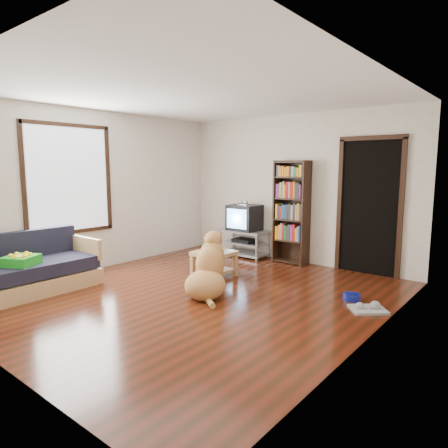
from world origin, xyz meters
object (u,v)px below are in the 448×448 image
Objects in this scene: laptop at (213,251)px; dog at (208,271)px; grey_rag at (368,310)px; green_cushion at (21,260)px; dog_bowl at (352,297)px; sofa at (28,273)px; coffee_table at (214,259)px; tv_stand at (244,242)px; bookshelf at (292,207)px; crt_tv at (245,217)px.

laptop is 0.38× the size of dog.
laptop is 2.43m from grey_rag.
green_cushion is 4.32m from dog_bowl.
sofa is at bearing -134.59° from laptop.
green_cushion is 0.67× the size of coffee_table.
bookshelf reaches higher than tv_stand.
tv_stand is 0.95× the size of dog.
green_cushion reaches higher than coffee_table.
tv_stand is 2.37m from dog.
sofa is (-1.92, -3.72, -0.74)m from bookshelf.
grey_rag is (3.73, 2.34, -0.47)m from green_cushion.
dog is at bearing 12.96° from green_cushion.
grey_rag is at bearing -26.45° from tv_stand.
grey_rag is 0.22× the size of bookshelf.
green_cushion is 2.68m from coffee_table.
sofa is (-0.97, -3.65, -0.48)m from crt_tv.
laptop is 0.40× the size of tv_stand.
bookshelf is (-1.63, 1.27, 0.96)m from dog_bowl.
dog reaches higher than green_cushion.
bookshelf is at bearing 91.01° from dog.
tv_stand is 1.20m from bookshelf.
sofa is at bearing -104.93° from crt_tv.
laptop is 2.15m from dog_bowl.
coffee_table is at bearing 56.20° from sofa.
grey_rag is at bearing 20.89° from dog.
tv_stand is at bearing -174.37° from bookshelf.
green_cushion is 0.41× the size of tv_stand.
dog_bowl is 1.88m from dog.
dog_bowl is 0.55× the size of grey_rag.
tv_stand reaches higher than laptop.
bookshelf reaches higher than laptop.
green_cushion is 4.29m from bookshelf.
green_cushion is 2.65m from laptop.
dog_bowl is 0.38× the size of crt_tv.
crt_tv is at bearing 108.23° from coffee_table.
dog_bowl is at bearing 140.19° from grey_rag.
crt_tv is (-0.49, 1.50, 0.33)m from laptop.
laptop is at bearing 55.83° from sofa.
crt_tv is at bearing 90.00° from tv_stand.
crt_tv reaches higher than dog.
crt_tv reaches higher than sofa.
dog_bowl reaches higher than grey_rag.
tv_stand is 0.50× the size of bookshelf.
dog is (0.04, -2.25, -0.69)m from bookshelf.
laptop is at bearing -178.79° from grey_rag.
laptop reaches higher than coffee_table.
coffee_table is at bearing -179.51° from grey_rag.
green_cushion is at bearing -115.00° from bookshelf.
dog_bowl is 2.28m from bookshelf.
bookshelf is at bearing 63.13° from laptop.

